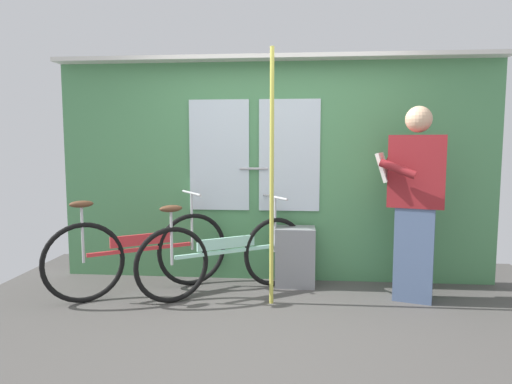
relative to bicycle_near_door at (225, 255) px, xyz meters
name	(u,v)px	position (x,y,z in m)	size (l,w,h in m)	color
ground_plane	(264,334)	(0.42, -0.84, -0.38)	(5.34, 4.33, 0.04)	#474442
train_door_wall	(274,166)	(0.41, 0.52, 0.80)	(4.34, 0.28, 2.22)	#4C8C56
bicycle_near_door	(225,255)	(0.00, 0.00, 0.00)	(1.45, 0.97, 0.88)	black
bicycle_leaning_behind	(140,253)	(-0.78, -0.06, 0.02)	(1.43, 1.01, 0.92)	black
passenger_reading_newspaper	(415,200)	(1.66, -0.03, 0.54)	(0.62, 0.56, 1.70)	slate
trash_bin_by_wall	(295,257)	(0.63, 0.31, -0.07)	(0.38, 0.28, 0.57)	gray
handrail_pole	(272,178)	(0.43, -0.22, 0.73)	(0.04, 0.04, 2.18)	#C6C14C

